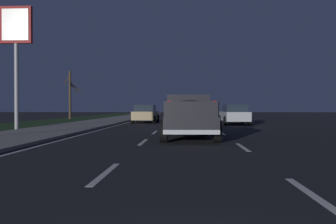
{
  "coord_description": "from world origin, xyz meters",
  "views": [
    {
      "loc": [
        -1.85,
        0.17,
        1.32
      ],
      "look_at": [
        16.12,
        1.02,
        1.09
      ],
      "focal_mm": 37.67,
      "sensor_mm": 36.0,
      "label": 1
    }
  ],
  "objects_px": {
    "pickup_truck": "(189,115)",
    "bare_tree_far": "(70,94)",
    "gas_price_sign": "(16,37)",
    "sedan_silver": "(234,114)",
    "sedan_tan": "(146,114)"
  },
  "relations": [
    {
      "from": "pickup_truck",
      "to": "bare_tree_far",
      "type": "xyz_separation_m",
      "value": [
        24.2,
        13.13,
        1.87
      ]
    },
    {
      "from": "gas_price_sign",
      "to": "sedan_silver",
      "type": "bearing_deg",
      "value": -62.48
    },
    {
      "from": "pickup_truck",
      "to": "sedan_silver",
      "type": "height_order",
      "value": "pickup_truck"
    },
    {
      "from": "pickup_truck",
      "to": "sedan_tan",
      "type": "relative_size",
      "value": 1.23
    },
    {
      "from": "sedan_tan",
      "to": "bare_tree_far",
      "type": "bearing_deg",
      "value": 46.39
    },
    {
      "from": "gas_price_sign",
      "to": "bare_tree_far",
      "type": "relative_size",
      "value": 1.35
    },
    {
      "from": "pickup_truck",
      "to": "bare_tree_far",
      "type": "height_order",
      "value": "bare_tree_far"
    },
    {
      "from": "sedan_tan",
      "to": "bare_tree_far",
      "type": "distance_m",
      "value": 13.41
    },
    {
      "from": "sedan_silver",
      "to": "sedan_tan",
      "type": "relative_size",
      "value": 1.0
    },
    {
      "from": "gas_price_sign",
      "to": "bare_tree_far",
      "type": "height_order",
      "value": "gas_price_sign"
    },
    {
      "from": "sedan_silver",
      "to": "sedan_tan",
      "type": "bearing_deg",
      "value": 71.86
    },
    {
      "from": "sedan_silver",
      "to": "gas_price_sign",
      "type": "height_order",
      "value": "gas_price_sign"
    },
    {
      "from": "gas_price_sign",
      "to": "pickup_truck",
      "type": "bearing_deg",
      "value": -118.07
    },
    {
      "from": "sedan_tan",
      "to": "gas_price_sign",
      "type": "relative_size",
      "value": 0.61
    },
    {
      "from": "gas_price_sign",
      "to": "bare_tree_far",
      "type": "distance_m",
      "value": 19.18
    }
  ]
}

